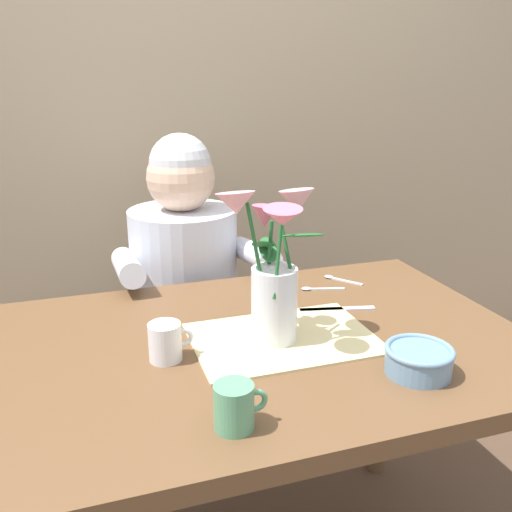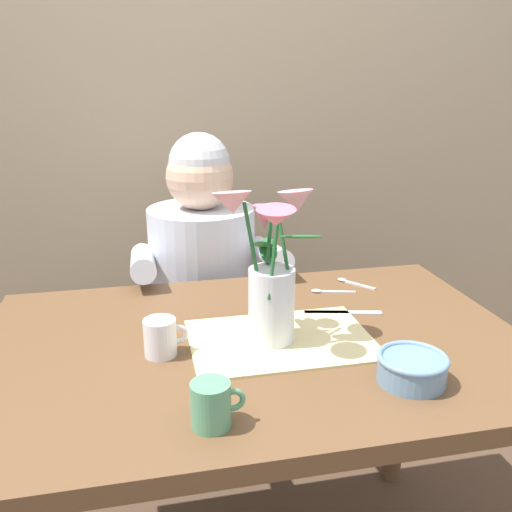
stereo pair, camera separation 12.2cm
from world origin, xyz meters
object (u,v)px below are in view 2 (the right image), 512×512
Objects in this scene: flower_vase at (270,271)px; dinner_knife at (343,313)px; ceramic_bowl at (412,367)px; tea_cup at (212,404)px; seated_person at (204,307)px; ceramic_mug at (161,337)px.

dinner_knife is (0.21, 0.11, -0.16)m from flower_vase.
ceramic_bowl is 1.46× the size of tea_cup.
ceramic_bowl is (0.30, -0.85, 0.21)m from seated_person.
ceramic_bowl is 0.72× the size of dinner_knife.
ceramic_bowl reaches higher than dinner_knife.
tea_cup and ceramic_mug have the same top height.
tea_cup is at bearing -171.61° from ceramic_bowl.
flower_vase is at bearing -140.46° from dinner_knife.
flower_vase is 0.27m from ceramic_mug.
seated_person reaches higher than flower_vase.
ceramic_bowl is at bearing 8.39° from tea_cup.
seated_person is 3.31× the size of flower_vase.
flower_vase is at bearing 135.70° from ceramic_bowl.
ceramic_bowl is at bearing -24.49° from ceramic_mug.
ceramic_bowl is 1.46× the size of ceramic_mug.
seated_person is 0.69m from ceramic_mug.
tea_cup is at bearing -120.73° from flower_vase.
dinner_knife is 0.46m from ceramic_mug.
ceramic_bowl is 0.51m from ceramic_mug.
tea_cup reaches higher than ceramic_bowl.
flower_vase is 0.29m from dinner_knife.
ceramic_mug is at bearing 104.55° from tea_cup.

